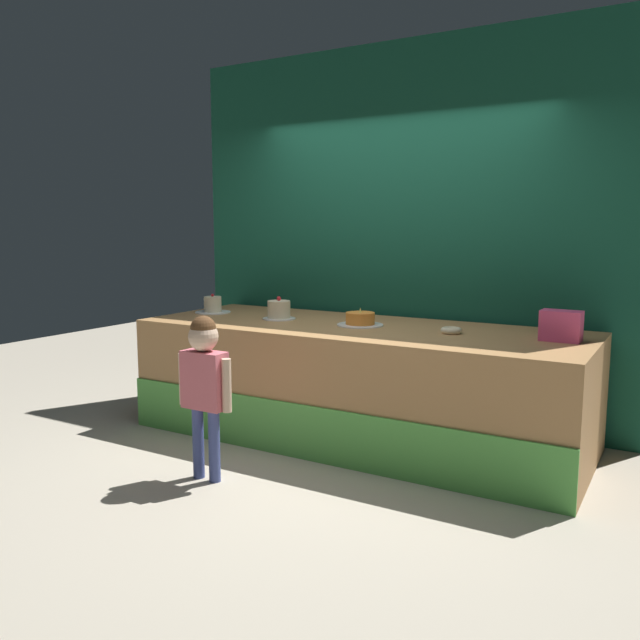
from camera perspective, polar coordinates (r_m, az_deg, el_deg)
ground_plane at (r=4.52m, az=-0.26°, el=-12.40°), size 12.00×12.00×0.00m
stage_platform at (r=4.91m, az=3.39°, el=-5.51°), size 3.35×1.25×0.86m
curtain_backdrop at (r=5.43m, az=6.97°, el=7.54°), size 3.86×0.08×3.07m
child_figure at (r=4.09m, az=-10.19°, el=-4.80°), size 0.41×0.19×1.05m
pink_box at (r=4.45m, az=20.54°, el=-0.48°), size 0.26×0.15×0.20m
donut at (r=4.57m, az=11.53°, el=-0.91°), size 0.15×0.15×0.04m
cake_left at (r=5.63m, az=-9.46°, el=1.23°), size 0.30×0.30×0.17m
cake_center at (r=5.17m, az=-3.65°, el=0.85°), size 0.26×0.26×0.18m
cake_right at (r=4.84m, az=3.57°, el=0.03°), size 0.35×0.35×0.14m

